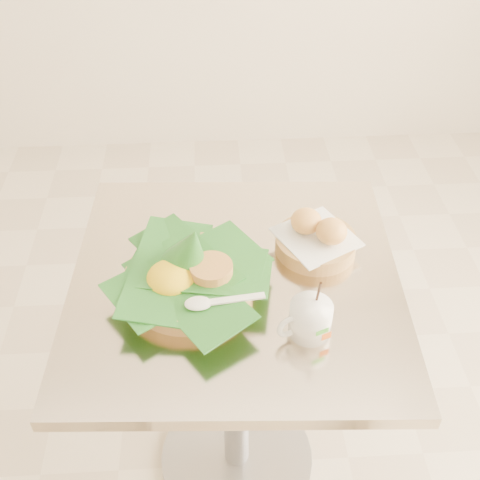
{
  "coord_description": "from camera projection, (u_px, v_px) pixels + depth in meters",
  "views": [
    {
      "loc": [
        0.07,
        -0.9,
        1.65
      ],
      "look_at": [
        0.13,
        0.05,
        0.82
      ],
      "focal_mm": 45.0,
      "sensor_mm": 36.0,
      "label": 1
    }
  ],
  "objects": [
    {
      "name": "floor",
      "position": [
        196.0,
        466.0,
        1.76
      ],
      "size": [
        3.6,
        3.6,
        0.0
      ],
      "primitive_type": "plane",
      "color": "beige",
      "rests_on": "ground"
    },
    {
      "name": "coffee_mug",
      "position": [
        309.0,
        319.0,
        1.14
      ],
      "size": [
        0.11,
        0.09,
        0.14
      ],
      "rotation": [
        0.0,
        0.0,
        0.39
      ],
      "color": "white",
      "rests_on": "cafe_table"
    },
    {
      "name": "cafe_table",
      "position": [
        236.0,
        344.0,
        1.43
      ],
      "size": [
        0.73,
        0.73,
        0.75
      ],
      "rotation": [
        0.0,
        0.0,
        -0.05
      ],
      "color": "gray",
      "rests_on": "floor"
    },
    {
      "name": "rice_basket",
      "position": [
        189.0,
        273.0,
        1.23
      ],
      "size": [
        0.33,
        0.33,
        0.17
      ],
      "rotation": [
        0.0,
        0.0,
        0.43
      ],
      "color": "#B4864D",
      "rests_on": "cafe_table"
    },
    {
      "name": "bread_basket",
      "position": [
        317.0,
        238.0,
        1.33
      ],
      "size": [
        0.21,
        0.21,
        0.09
      ],
      "rotation": [
        0.0,
        0.0,
        -0.29
      ],
      "color": "#B4864D",
      "rests_on": "cafe_table"
    }
  ]
}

